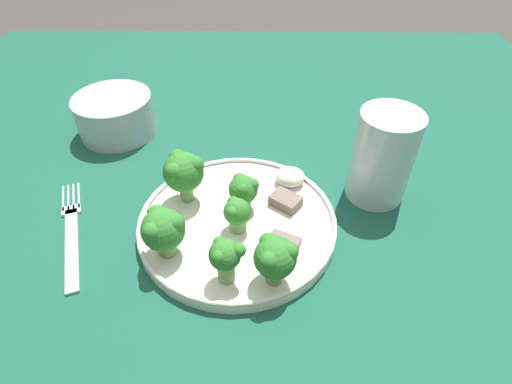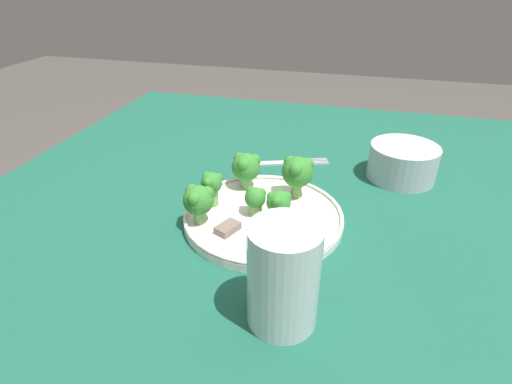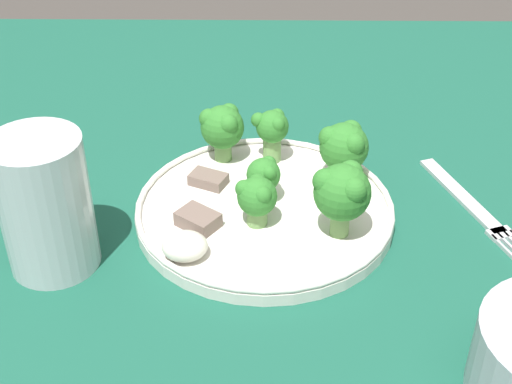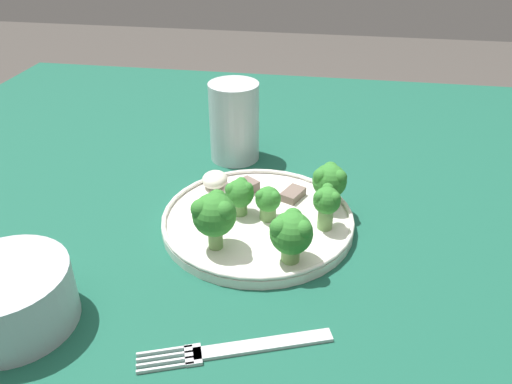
{
  "view_description": "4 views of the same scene",
  "coord_description": "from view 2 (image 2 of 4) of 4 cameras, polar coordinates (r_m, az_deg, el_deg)",
  "views": [
    {
      "loc": [
        0.02,
        -0.42,
        1.1
      ],
      "look_at": [
        0.02,
        -0.04,
        0.76
      ],
      "focal_mm": 28.0,
      "sensor_mm": 36.0,
      "label": 1
    },
    {
      "loc": [
        0.5,
        0.05,
        1.08
      ],
      "look_at": [
        0.0,
        -0.08,
        0.78
      ],
      "focal_mm": 28.0,
      "sensor_mm": 36.0,
      "label": 2
    },
    {
      "loc": [
        -0.01,
        0.48,
        1.14
      ],
      "look_at": [
        0.0,
        -0.04,
        0.77
      ],
      "focal_mm": 50.0,
      "sensor_mm": 36.0,
      "label": 3
    },
    {
      "loc": [
        -0.54,
        -0.16,
        1.1
      ],
      "look_at": [
        -0.0,
        -0.07,
        0.77
      ],
      "focal_mm": 35.0,
      "sensor_mm": 36.0,
      "label": 4
    }
  ],
  "objects": [
    {
      "name": "cream_bowl",
      "position": [
        0.79,
        20.19,
        3.92
      ],
      "size": [
        0.12,
        0.12,
        0.06
      ],
      "color": "#B7BCC6",
      "rests_on": "table"
    },
    {
      "name": "meat_slice_middle_slice",
      "position": [
        0.57,
        2.48,
        -6.37
      ],
      "size": [
        0.05,
        0.04,
        0.01
      ],
      "color": "#756056",
      "rests_on": "dinner_plate"
    },
    {
      "name": "broccoli_floret_near_rim_left",
      "position": [
        0.64,
        -6.36,
        1.07
      ],
      "size": [
        0.04,
        0.03,
        0.06
      ],
      "color": "#709E56",
      "rests_on": "dinner_plate"
    },
    {
      "name": "broccoli_floret_mid_cluster",
      "position": [
        0.65,
        5.94,
        2.92
      ],
      "size": [
        0.05,
        0.05,
        0.07
      ],
      "color": "#709E56",
      "rests_on": "dinner_plate"
    },
    {
      "name": "meat_slice_front_slice",
      "position": [
        0.59,
        -4.07,
        -5.17
      ],
      "size": [
        0.04,
        0.04,
        0.01
      ],
      "color": "#756056",
      "rests_on": "dinner_plate"
    },
    {
      "name": "sauce_dollop",
      "position": [
        0.55,
        6.9,
        -7.2
      ],
      "size": [
        0.04,
        0.04,
        0.02
      ],
      "color": "silver",
      "rests_on": "dinner_plate"
    },
    {
      "name": "broccoli_floret_center_back",
      "position": [
        0.6,
        -8.24,
        -1.14
      ],
      "size": [
        0.05,
        0.05,
        0.06
      ],
      "color": "#709E56",
      "rests_on": "dinner_plate"
    },
    {
      "name": "table",
      "position": [
        0.67,
        7.09,
        -11.18
      ],
      "size": [
        1.23,
        1.19,
        0.72
      ],
      "color": "#195642",
      "rests_on": "ground_plane"
    },
    {
      "name": "broccoli_floret_front_left",
      "position": [
        0.68,
        -1.44,
        3.59
      ],
      "size": [
        0.05,
        0.05,
        0.06
      ],
      "color": "#709E56",
      "rests_on": "dinner_plate"
    },
    {
      "name": "fork",
      "position": [
        0.81,
        3.63,
        4.17
      ],
      "size": [
        0.08,
        0.18,
        0.0
      ],
      "color": "silver",
      "rests_on": "table"
    },
    {
      "name": "broccoli_floret_back_left",
      "position": [
        0.61,
        -0.12,
        -0.97
      ],
      "size": [
        0.03,
        0.03,
        0.05
      ],
      "color": "#709E56",
      "rests_on": "dinner_plate"
    },
    {
      "name": "dinner_plate",
      "position": [
        0.63,
        1.06,
        -3.46
      ],
      "size": [
        0.25,
        0.25,
        0.02
      ],
      "color": "white",
      "rests_on": "table"
    },
    {
      "name": "broccoli_floret_center_left",
      "position": [
        0.6,
        3.23,
        -1.54
      ],
      "size": [
        0.04,
        0.04,
        0.05
      ],
      "color": "#709E56",
      "rests_on": "dinner_plate"
    },
    {
      "name": "drinking_glass",
      "position": [
        0.44,
        3.88,
        -12.64
      ],
      "size": [
        0.08,
        0.08,
        0.13
      ],
      "color": "silver",
      "rests_on": "table"
    }
  ]
}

